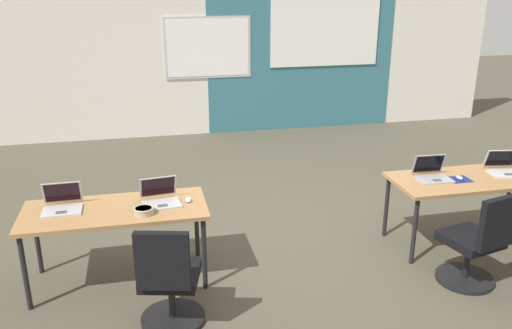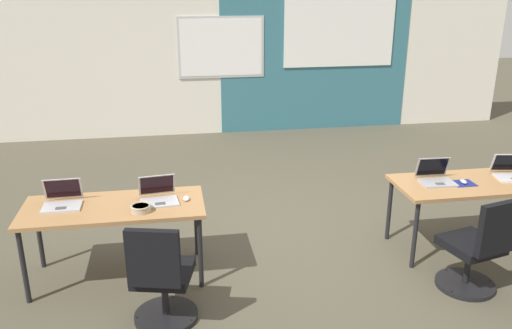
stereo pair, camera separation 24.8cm
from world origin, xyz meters
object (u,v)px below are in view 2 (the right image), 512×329
laptop_near_left_inner (159,196)px  laptop_near_left_end (62,200)px  mouse_near_left_inner (186,198)px  chair_near_right_inner (476,253)px  laptop_near_right_inner (436,177)px  laptop_near_right_end (511,173)px  desk_near_left (114,212)px  chair_near_left_inner (162,282)px  snack_bowl (141,208)px  mouse_near_right_inner (463,181)px  desk_near_right (474,187)px

laptop_near_left_inner → laptop_near_left_end: size_ratio=1.08×
mouse_near_left_inner → chair_near_right_inner: size_ratio=0.11×
laptop_near_left_inner → laptop_near_right_inner: (2.71, 0.03, 0.00)m
laptop_near_right_end → laptop_near_right_inner: bearing=-170.5°
desk_near_left → mouse_near_left_inner: (0.65, 0.01, 0.08)m
laptop_near_right_inner → chair_near_right_inner: (-0.00, -0.83, -0.39)m
laptop_near_left_end → laptop_near_right_end: (4.37, -0.02, -0.00)m
chair_near_right_inner → laptop_near_right_end: bearing=-148.9°
chair_near_left_inner → desk_near_left: bearing=-49.0°
snack_bowl → chair_near_left_inner: bearing=-75.8°
mouse_near_left_inner → mouse_near_right_inner: 2.71m
laptop_near_right_inner → chair_near_left_inner: bearing=-160.1°
desk_near_left → laptop_near_right_inner: (3.11, 0.06, 0.11)m
chair_near_left_inner → chair_near_right_inner: bearing=-165.5°
laptop_near_left_end → laptop_near_right_inner: 3.55m
laptop_near_left_end → chair_near_right_inner: laptop_near_left_end is taller
desk_near_right → chair_near_right_inner: size_ratio=1.74×
desk_near_left → laptop_near_left_inner: bearing=4.6°
laptop_near_right_inner → laptop_near_left_inner: bearing=-177.0°
desk_near_left → laptop_near_left_inner: 0.42m
laptop_near_left_inner → laptop_near_left_end: bearing=170.3°
chair_near_left_inner → snack_bowl: chair_near_left_inner is taller
desk_near_left → mouse_near_left_inner: bearing=1.1°
laptop_near_left_inner → chair_near_left_inner: (0.00, -0.82, -0.39)m
laptop_near_right_inner → chair_near_right_inner: bearing=-87.8°
mouse_near_right_inner → laptop_near_left_inner: bearing=178.9°
desk_near_left → laptop_near_left_inner: laptop_near_left_inner is taller
chair_near_left_inner → mouse_near_right_inner: bearing=-151.6°
laptop_near_right_end → snack_bowl: laptop_near_right_end is taller
laptop_near_right_inner → chair_near_right_inner: laptop_near_right_inner is taller
snack_bowl → chair_near_right_inner: bearing=-11.6°
desk_near_right → laptop_near_right_inner: size_ratio=4.68×
laptop_near_right_inner → chair_near_right_inner: size_ratio=0.37×
chair_near_left_inner → laptop_near_left_end: size_ratio=2.74×
desk_near_right → snack_bowl: snack_bowl is taller
mouse_near_right_inner → chair_near_right_inner: bearing=-108.9°
chair_near_right_inner → chair_near_left_inner: bearing=-13.2°
laptop_near_right_inner → snack_bowl: 2.87m
laptop_near_left_inner → chair_near_left_inner: bearing=-96.4°
laptop_near_left_inner → laptop_near_right_end: bearing=-6.3°
laptop_near_left_end → laptop_near_right_end: laptop_near_left_end is taller
desk_near_left → laptop_near_right_end: bearing=0.9°
desk_near_left → laptop_near_left_end: bearing=170.3°
laptop_near_left_inner → laptop_near_right_inner: laptop_near_right_inner is taller
chair_near_left_inner → chair_near_right_inner: same height
laptop_near_left_end → laptop_near_right_end: bearing=-1.3°
chair_near_left_inner → mouse_near_right_inner: 3.07m
mouse_near_right_inner → chair_near_left_inner: bearing=-165.5°
laptop_near_left_inner → chair_near_right_inner: size_ratio=0.40×
laptop_near_left_end → mouse_near_right_inner: 3.80m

